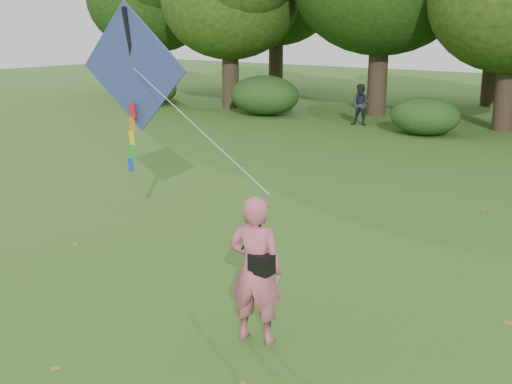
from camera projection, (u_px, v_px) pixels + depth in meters
The scene contains 6 objects.
ground at pixel (188, 333), 8.65m from camera, with size 100.00×100.00×0.00m, color #265114.
man_kite_flyer at pixel (255, 270), 8.23m from camera, with size 0.72×0.47×1.98m, color #C35B6B.
bystander_left at pixel (361, 105), 26.21m from camera, with size 0.82×0.64×1.69m, color #242630.
crossbody_bag at pixel (261, 263), 8.11m from camera, with size 0.43×0.20×0.75m.
flying_kite at pixel (134, 70), 11.55m from camera, with size 5.63×2.22×3.12m.
fallen_leaves at pixel (328, 264), 11.13m from camera, with size 11.24×12.96×0.01m.
Camera 1 is at (5.52, -5.70, 4.05)m, focal length 45.00 mm.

